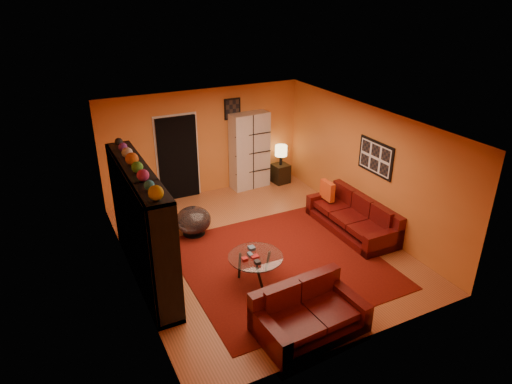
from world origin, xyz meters
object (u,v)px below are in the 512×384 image
storage_cabinet (250,151)px  side_table (281,173)px  sofa (355,217)px  bowl_chair (193,220)px  loveseat (307,313)px  table_lamp (281,151)px  entertainment_unit (142,225)px  tv (146,230)px  coffee_table (256,259)px

storage_cabinet → side_table: storage_cabinet is taller
sofa → bowl_chair: 3.42m
loveseat → bowl_chair: size_ratio=2.27×
side_table → table_lamp: 0.62m
entertainment_unit → side_table: bearing=32.2°
storage_cabinet → bowl_chair: bearing=-145.5°
tv → bowl_chair: (1.21, 1.14, -0.65)m
sofa → tv: bearing=177.5°
entertainment_unit → sofa: entertainment_unit is taller
sofa → loveseat: size_ratio=1.30×
loveseat → coffee_table: (-0.14, 1.45, 0.16)m
loveseat → side_table: 5.61m
storage_cabinet → loveseat: bearing=-110.9°
loveseat → storage_cabinet: bearing=-20.3°
sofa → storage_cabinet: storage_cabinet is taller
tv → storage_cabinet: 4.40m
bowl_chair → entertainment_unit: bearing=-139.4°
storage_cabinet → bowl_chair: storage_cabinet is taller
tv → table_lamp: size_ratio=1.67×
bowl_chair → side_table: size_ratio=1.49×
entertainment_unit → tv: entertainment_unit is taller
coffee_table → table_lamp: (2.53, 3.63, 0.43)m
loveseat → side_table: bearing=-28.9°
loveseat → storage_cabinet: storage_cabinet is taller
table_lamp → loveseat: bearing=-115.2°
sofa → coffee_table: 2.80m
tv → coffee_table: (1.65, -0.90, -0.53)m
loveseat → table_lamp: size_ratio=3.22×
entertainment_unit → loveseat: bearing=-52.6°
entertainment_unit → bowl_chair: bearing=40.6°
tv → sofa: 4.42m
tv → bowl_chair: size_ratio=1.18×
entertainment_unit → table_lamp: bearing=32.2°
sofa → coffee_table: (-2.71, -0.70, 0.16)m
tv → side_table: tv is taller
tv → bowl_chair: bearing=-46.7°
coffee_table → loveseat: bearing=-84.4°
storage_cabinet → side_table: (0.84, -0.13, -0.72)m
loveseat → bowl_chair: bearing=5.7°
tv → coffee_table: 1.96m
entertainment_unit → side_table: 5.07m
tv → bowl_chair: 1.79m
entertainment_unit → tv: size_ratio=3.44×
sofa → storage_cabinet: size_ratio=1.13×
coffee_table → bowl_chair: bowl_chair is taller
loveseat → bowl_chair: 3.55m
bowl_chair → side_table: 3.37m
entertainment_unit → coffee_table: entertainment_unit is taller
entertainment_unit → tv: 0.11m
bowl_chair → sofa: bearing=-23.0°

